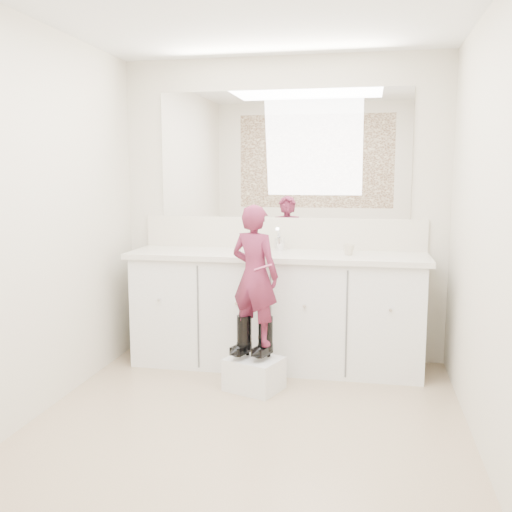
# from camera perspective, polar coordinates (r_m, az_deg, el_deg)

# --- Properties ---
(floor) EXTENTS (3.00, 3.00, 0.00)m
(floor) POSITION_cam_1_polar(r_m,az_deg,el_deg) (3.46, -1.32, -17.27)
(floor) COLOR #948261
(floor) RESTS_ON ground
(wall_back) EXTENTS (2.60, 0.00, 2.60)m
(wall_back) POSITION_cam_1_polar(r_m,az_deg,el_deg) (4.61, 2.64, 4.62)
(wall_back) COLOR beige
(wall_back) RESTS_ON floor
(wall_front) EXTENTS (2.60, 0.00, 2.60)m
(wall_front) POSITION_cam_1_polar(r_m,az_deg,el_deg) (1.71, -12.26, -1.64)
(wall_front) COLOR beige
(wall_front) RESTS_ON floor
(wall_left) EXTENTS (0.00, 3.00, 3.00)m
(wall_left) POSITION_cam_1_polar(r_m,az_deg,el_deg) (3.64, -21.82, 3.09)
(wall_left) COLOR beige
(wall_left) RESTS_ON floor
(wall_right) EXTENTS (0.00, 3.00, 3.00)m
(wall_right) POSITION_cam_1_polar(r_m,az_deg,el_deg) (3.13, 22.60, 2.30)
(wall_right) COLOR beige
(wall_right) RESTS_ON floor
(vanity_cabinet) EXTENTS (2.20, 0.55, 0.85)m
(vanity_cabinet) POSITION_cam_1_polar(r_m,az_deg,el_deg) (4.45, 2.05, -5.60)
(vanity_cabinet) COLOR silver
(vanity_cabinet) RESTS_ON floor
(countertop) EXTENTS (2.28, 0.58, 0.04)m
(countertop) POSITION_cam_1_polar(r_m,az_deg,el_deg) (4.36, 2.05, 0.05)
(countertop) COLOR beige
(countertop) RESTS_ON vanity_cabinet
(backsplash) EXTENTS (2.28, 0.03, 0.25)m
(backsplash) POSITION_cam_1_polar(r_m,az_deg,el_deg) (4.61, 2.60, 2.31)
(backsplash) COLOR beige
(backsplash) RESTS_ON countertop
(mirror) EXTENTS (2.00, 0.02, 1.00)m
(mirror) POSITION_cam_1_polar(r_m,az_deg,el_deg) (4.59, 2.65, 10.10)
(mirror) COLOR white
(mirror) RESTS_ON wall_back
(dot_panel) EXTENTS (2.00, 0.01, 1.20)m
(dot_panel) POSITION_cam_1_polar(r_m,az_deg,el_deg) (1.71, -12.59, 13.49)
(dot_panel) COLOR #472819
(dot_panel) RESTS_ON wall_front
(faucet) EXTENTS (0.08, 0.08, 0.10)m
(faucet) POSITION_cam_1_polar(r_m,az_deg,el_deg) (4.51, 2.39, 1.22)
(faucet) COLOR silver
(faucet) RESTS_ON countertop
(cup) EXTENTS (0.10, 0.10, 0.08)m
(cup) POSITION_cam_1_polar(r_m,az_deg,el_deg) (4.29, 9.27, 0.65)
(cup) COLOR beige
(cup) RESTS_ON countertop
(soap_bottle) EXTENTS (0.09, 0.10, 0.19)m
(soap_bottle) POSITION_cam_1_polar(r_m,az_deg,el_deg) (4.46, -0.87, 1.74)
(soap_bottle) COLOR beige
(soap_bottle) RESTS_ON countertop
(step_stool) EXTENTS (0.43, 0.40, 0.23)m
(step_stool) POSITION_cam_1_polar(r_m,az_deg,el_deg) (4.04, -0.18, -11.70)
(step_stool) COLOR silver
(step_stool) RESTS_ON floor
(boot_left) EXTENTS (0.17, 0.22, 0.29)m
(boot_left) POSITION_cam_1_polar(r_m,az_deg,el_deg) (3.99, -1.19, -8.03)
(boot_left) COLOR black
(boot_left) RESTS_ON step_stool
(boot_right) EXTENTS (0.17, 0.22, 0.29)m
(boot_right) POSITION_cam_1_polar(r_m,az_deg,el_deg) (3.96, 0.95, -8.14)
(boot_right) COLOR black
(boot_right) RESTS_ON step_stool
(toddler) EXTENTS (0.41, 0.34, 0.96)m
(toddler) POSITION_cam_1_polar(r_m,az_deg,el_deg) (3.88, -0.12, -1.92)
(toddler) COLOR #9B2F54
(toddler) RESTS_ON step_stool
(toothbrush) EXTENTS (0.13, 0.06, 0.06)m
(toothbrush) POSITION_cam_1_polar(r_m,az_deg,el_deg) (3.78, 0.68, -1.13)
(toothbrush) COLOR #E55992
(toothbrush) RESTS_ON toddler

